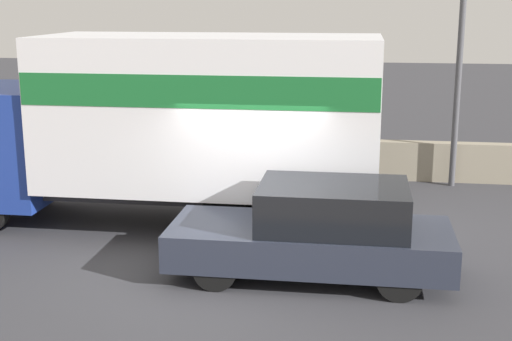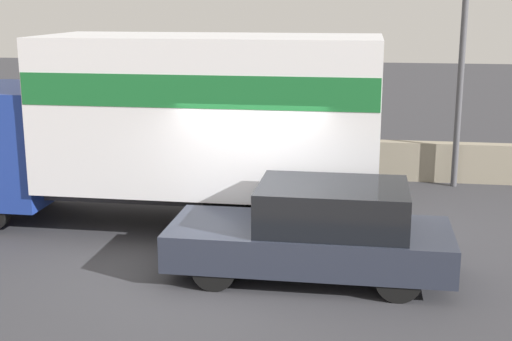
# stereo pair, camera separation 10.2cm
# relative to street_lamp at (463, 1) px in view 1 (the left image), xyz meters

# --- Properties ---
(ground_plane) EXTENTS (80.00, 80.00, 0.00)m
(ground_plane) POSITION_rel_street_lamp_xyz_m (-3.89, -6.28, -4.14)
(ground_plane) COLOR #38383D
(stone_wall_backdrop) EXTENTS (60.00, 0.35, 0.92)m
(stone_wall_backdrop) POSITION_rel_street_lamp_xyz_m (-3.89, 0.43, -3.68)
(stone_wall_backdrop) COLOR gray
(stone_wall_backdrop) RESTS_ON ground_plane
(street_lamp) EXTENTS (0.56, 0.28, 7.17)m
(street_lamp) POSITION_rel_street_lamp_xyz_m (0.00, 0.00, 0.00)
(street_lamp) COLOR #4C4C51
(street_lamp) RESTS_ON ground_plane
(box_truck) EXTENTS (8.07, 2.57, 3.54)m
(box_truck) POSITION_rel_street_lamp_xyz_m (-5.49, -3.76, -2.09)
(box_truck) COLOR navy
(box_truck) RESTS_ON ground_plane
(car_hatchback) EXTENTS (4.27, 1.72, 1.47)m
(car_hatchback) POSITION_rel_street_lamp_xyz_m (-2.71, -6.01, -3.41)
(car_hatchback) COLOR #282D3D
(car_hatchback) RESTS_ON ground_plane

